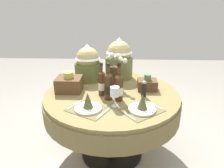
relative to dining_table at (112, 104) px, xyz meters
name	(u,v)px	position (x,y,z in m)	size (l,w,h in m)	color
ground	(112,152)	(0.00, 0.00, -0.63)	(8.00, 8.00, 0.00)	#9E998E
dining_table	(112,104)	(0.00, 0.00, 0.00)	(1.41, 1.41, 0.77)	olive
place_setting_left	(88,105)	(-0.19, -0.36, 0.19)	(0.42, 0.39, 0.16)	brown
place_setting_right	(142,106)	(0.28, -0.37, 0.19)	(0.43, 0.41, 0.16)	brown
flower_vase	(116,74)	(0.03, 0.12, 0.30)	(0.21, 0.18, 0.39)	#332819
wine_bottle_left	(119,87)	(0.07, -0.17, 0.28)	(0.08, 0.08, 0.36)	#422814
wine_bottle_right	(108,86)	(-0.03, -0.15, 0.28)	(0.08, 0.08, 0.36)	#422814
wine_bottle_rear	(102,83)	(-0.10, -0.06, 0.27)	(0.07, 0.07, 0.34)	#422814
wine_glass_right	(115,92)	(0.04, -0.29, 0.28)	(0.08, 0.08, 0.19)	silver
pepper_mill	(144,89)	(0.32, -0.08, 0.22)	(0.05, 0.05, 0.17)	black
gift_tub_back_left	(88,61)	(-0.29, 0.36, 0.36)	(0.31, 0.31, 0.43)	#566033
gift_tub_back_centre	(119,57)	(0.07, 0.46, 0.40)	(0.33, 0.33, 0.49)	olive
woven_basket_side_left	(69,84)	(-0.44, 0.02, 0.22)	(0.26, 0.22, 0.21)	brown
woven_basket_side_right	(147,84)	(0.37, 0.09, 0.20)	(0.20, 0.16, 0.17)	brown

